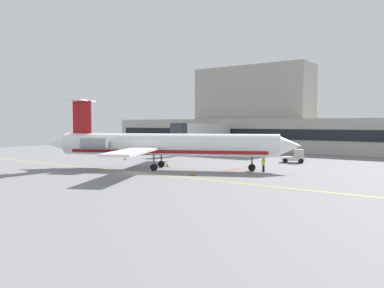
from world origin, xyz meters
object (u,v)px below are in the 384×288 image
at_px(baggage_tug, 138,149).
at_px(marshaller, 263,165).
at_px(pushback_tractor, 295,157).
at_px(fuel_tank, 214,146).
at_px(regional_jet, 163,145).

relative_size(baggage_tug, marshaller, 2.21).
distance_m(baggage_tug, pushback_tractor, 31.20).
height_order(baggage_tug, fuel_tank, fuel_tank).
xyz_separation_m(regional_jet, baggage_tug, (-20.12, 16.44, -2.22)).
relative_size(fuel_tank, marshaller, 4.49).
xyz_separation_m(pushback_tractor, fuel_tank, (-19.80, 8.47, 0.54)).
distance_m(pushback_tractor, fuel_tank, 21.55).
xyz_separation_m(fuel_tank, marshaller, (20.52, -21.35, -0.55)).
bearing_deg(baggage_tug, marshaller, -19.88).
bearing_deg(regional_jet, fuel_tank, 108.43).
height_order(regional_jet, fuel_tank, regional_jet).
xyz_separation_m(baggage_tug, marshaller, (31.89, -11.53, -0.04)).
height_order(pushback_tractor, fuel_tank, fuel_tank).
relative_size(pushback_tractor, marshaller, 2.00).
bearing_deg(regional_jet, marshaller, 22.61).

